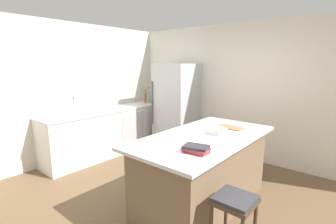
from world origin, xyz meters
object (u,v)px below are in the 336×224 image
at_px(flower_vase, 74,109).
at_px(mixing_bowl, 219,131).
at_px(kitchen_island, 203,170).
at_px(sink_faucet, 89,104).
at_px(olive_oil_bottle, 155,96).
at_px(cutting_board, 230,127).
at_px(refrigerator, 177,107).
at_px(vinegar_bottle, 145,98).
at_px(soda_bottle, 150,96).
at_px(gin_bottle, 149,97).
at_px(cookbook_stack, 196,149).
at_px(bar_stool, 234,208).

bearing_deg(flower_vase, mixing_bowl, 10.99).
distance_m(kitchen_island, sink_faucet, 2.64).
bearing_deg(olive_oil_bottle, cutting_board, -24.24).
bearing_deg(olive_oil_bottle, refrigerator, -12.36).
bearing_deg(vinegar_bottle, sink_faucet, -92.61).
relative_size(refrigerator, soda_bottle, 5.43).
relative_size(refrigerator, gin_bottle, 5.17).
bearing_deg(gin_bottle, mixing_bowl, -27.45).
bearing_deg(cookbook_stack, kitchen_island, 114.15).
distance_m(kitchen_island, refrigerator, 2.31).
bearing_deg(gin_bottle, kitchen_island, -31.41).
bearing_deg(kitchen_island, cutting_board, 81.73).
bearing_deg(refrigerator, soda_bottle, 175.31).
xyz_separation_m(bar_stool, gin_bottle, (-3.23, 2.16, 0.54)).
relative_size(sink_faucet, gin_bottle, 0.84).
relative_size(refrigerator, vinegar_bottle, 5.87).
distance_m(bar_stool, gin_bottle, 3.92).
xyz_separation_m(kitchen_island, vinegar_bottle, (-2.50, 1.42, 0.58)).
relative_size(sink_faucet, mixing_bowl, 1.40).
distance_m(refrigerator, sink_faucet, 1.82).
relative_size(olive_oil_bottle, soda_bottle, 1.02).
xyz_separation_m(flower_vase, gin_bottle, (0.04, 1.87, 0.04)).
relative_size(soda_bottle, cookbook_stack, 1.18).
xyz_separation_m(flower_vase, olive_oil_bottle, (0.07, 2.06, 0.04)).
height_order(sink_faucet, mixing_bowl, sink_faucet).
height_order(kitchen_island, refrigerator, refrigerator).
xyz_separation_m(soda_bottle, gin_bottle, (0.03, -0.08, -0.00)).
bearing_deg(refrigerator, vinegar_bottle, -171.93).
height_order(kitchen_island, gin_bottle, gin_bottle).
height_order(kitchen_island, cutting_board, cutting_board).
distance_m(refrigerator, flower_vase, 2.08).
relative_size(vinegar_bottle, cutting_board, 0.85).
height_order(flower_vase, vinegar_bottle, flower_vase).
distance_m(flower_vase, olive_oil_bottle, 2.06).
relative_size(kitchen_island, mixing_bowl, 9.71).
bearing_deg(sink_faucet, gin_bottle, 87.41).
relative_size(flower_vase, vinegar_bottle, 1.03).
bearing_deg(cookbook_stack, flower_vase, 175.39).
xyz_separation_m(bar_stool, cookbook_stack, (-0.48, 0.07, 0.45)).
xyz_separation_m(bar_stool, soda_bottle, (-3.26, 2.25, 0.54)).
xyz_separation_m(soda_bottle, vinegar_bottle, (0.02, -0.19, -0.01)).
xyz_separation_m(flower_vase, cookbook_stack, (2.79, -0.23, -0.05)).
xyz_separation_m(bar_stool, sink_faucet, (-3.30, 0.60, 0.56)).
xyz_separation_m(kitchen_island, sink_faucet, (-2.57, -0.03, 0.61)).
height_order(kitchen_island, bar_stool, kitchen_island).
bearing_deg(cookbook_stack, sink_faucet, 169.24).
distance_m(olive_oil_bottle, cookbook_stack, 3.55).
xyz_separation_m(olive_oil_bottle, gin_bottle, (-0.03, -0.19, 0.00)).
bearing_deg(vinegar_bottle, refrigerator, 8.07).
relative_size(flower_vase, olive_oil_bottle, 0.94).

